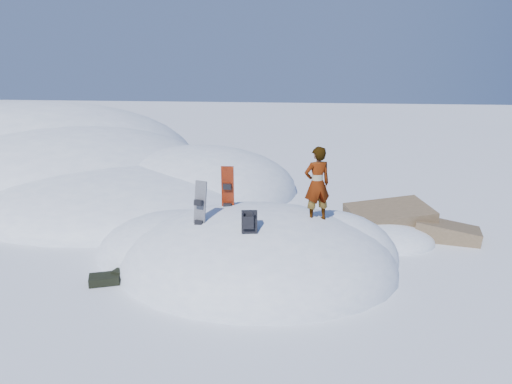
# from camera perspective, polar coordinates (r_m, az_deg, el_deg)

# --- Properties ---
(ground) EXTENTS (120.00, 120.00, 0.00)m
(ground) POSITION_cam_1_polar(r_m,az_deg,el_deg) (12.73, 0.09, -8.50)
(ground) COLOR white
(ground) RESTS_ON ground
(snow_mound) EXTENTS (8.00, 6.00, 3.00)m
(snow_mound) POSITION_cam_1_polar(r_m,az_deg,el_deg) (12.98, -0.51, -8.05)
(snow_mound) COLOR white
(snow_mound) RESTS_ON ground
(snow_ridge) EXTENTS (21.50, 18.50, 6.40)m
(snow_ridge) POSITION_cam_1_polar(r_m,az_deg,el_deg) (25.15, -20.64, 1.95)
(snow_ridge) COLOR white
(snow_ridge) RESTS_ON ground
(rock_outcrop) EXTENTS (4.68, 4.41, 1.68)m
(rock_outcrop) POSITION_cam_1_polar(r_m,az_deg,el_deg) (15.56, 15.47, -4.70)
(rock_outcrop) COLOR brown
(rock_outcrop) RESTS_ON ground
(snowboard_red) EXTENTS (0.33, 0.20, 1.72)m
(snowboard_red) POSITION_cam_1_polar(r_m,az_deg,el_deg) (12.77, -3.25, -0.71)
(snowboard_red) COLOR #BD2C0A
(snowboard_red) RESTS_ON snow_mound
(snowboard_dark) EXTENTS (0.37, 0.34, 1.62)m
(snowboard_dark) POSITION_cam_1_polar(r_m,az_deg,el_deg) (11.75, -6.48, -2.60)
(snowboard_dark) COLOR black
(snowboard_dark) RESTS_ON snow_mound
(backpack) EXTENTS (0.40, 0.45, 0.58)m
(backpack) POSITION_cam_1_polar(r_m,az_deg,el_deg) (11.03, -0.79, -3.40)
(backpack) COLOR black
(backpack) RESTS_ON snow_mound
(gear_pile) EXTENTS (0.93, 0.73, 0.24)m
(gear_pile) POSITION_cam_1_polar(r_m,az_deg,el_deg) (12.28, -16.66, -9.41)
(gear_pile) COLOR black
(gear_pile) RESTS_ON ground
(person) EXTENTS (0.78, 0.68, 1.81)m
(person) POSITION_cam_1_polar(r_m,az_deg,el_deg) (11.93, 6.99, 0.91)
(person) COLOR slate
(person) RESTS_ON snow_mound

